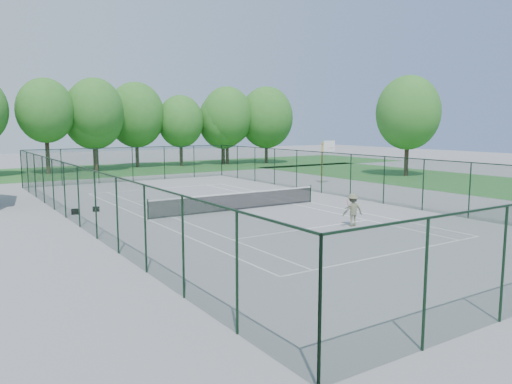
{
  "coord_description": "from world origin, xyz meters",
  "views": [
    {
      "loc": [
        -14.84,
        -24.79,
        4.99
      ],
      "look_at": [
        0.0,
        -2.0,
        1.3
      ],
      "focal_mm": 35.0,
      "sensor_mm": 36.0,
      "label": 1
    }
  ],
  "objects_px": {
    "basketball_goal": "(326,153)",
    "tennis_player": "(353,210)",
    "sports_bag_a": "(75,212)",
    "tennis_net": "(237,200)"
  },
  "relations": [
    {
      "from": "basketball_goal",
      "to": "tennis_player",
      "type": "relative_size",
      "value": 2.18
    },
    {
      "from": "sports_bag_a",
      "to": "tennis_player",
      "type": "bearing_deg",
      "value": -23.03
    },
    {
      "from": "basketball_goal",
      "to": "sports_bag_a",
      "type": "relative_size",
      "value": 9.24
    },
    {
      "from": "basketball_goal",
      "to": "tennis_net",
      "type": "bearing_deg",
      "value": -150.74
    },
    {
      "from": "sports_bag_a",
      "to": "basketball_goal",
      "type": "bearing_deg",
      "value": 31.89
    },
    {
      "from": "basketball_goal",
      "to": "tennis_player",
      "type": "xyz_separation_m",
      "value": [
        -10.81,
        -14.48,
        -1.75
      ]
    },
    {
      "from": "tennis_net",
      "to": "basketball_goal",
      "type": "bearing_deg",
      "value": 29.26
    },
    {
      "from": "tennis_player",
      "to": "tennis_net",
      "type": "bearing_deg",
      "value": 108.57
    },
    {
      "from": "tennis_net",
      "to": "basketball_goal",
      "type": "distance_m",
      "value": 15.25
    },
    {
      "from": "basketball_goal",
      "to": "sports_bag_a",
      "type": "xyz_separation_m",
      "value": [
        -21.53,
        -3.65,
        -2.41
      ]
    }
  ]
}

